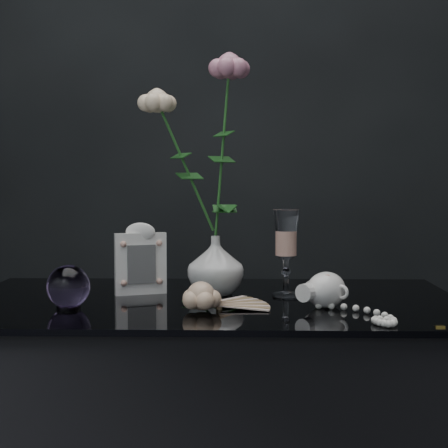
# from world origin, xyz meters

# --- Properties ---
(vase) EXTENTS (0.13, 0.13, 0.13)m
(vase) POSITION_xyz_m (0.01, 0.11, 0.83)
(vase) COLOR silver
(vase) RESTS_ON table
(wine_glass) EXTENTS (0.06, 0.06, 0.19)m
(wine_glass) POSITION_xyz_m (0.16, 0.09, 0.86)
(wine_glass) COLOR white
(wine_glass) RESTS_ON table
(picture_frame) EXTENTS (0.14, 0.13, 0.16)m
(picture_frame) POSITION_xyz_m (-0.16, 0.11, 0.84)
(picture_frame) COLOR white
(picture_frame) RESTS_ON table
(paperweight) EXTENTS (0.10, 0.10, 0.09)m
(paperweight) POSITION_xyz_m (-0.28, -0.05, 0.80)
(paperweight) COLOR #A882D3
(paperweight) RESTS_ON table
(paper_fan) EXTENTS (0.23, 0.20, 0.02)m
(paper_fan) POSITION_xyz_m (0.02, -0.06, 0.77)
(paper_fan) COLOR beige
(paper_fan) RESTS_ON table
(loose_rose) EXTENTS (0.14, 0.18, 0.06)m
(loose_rose) POSITION_xyz_m (-0.01, -0.08, 0.79)
(loose_rose) COLOR #DDB48F
(loose_rose) RESTS_ON table
(pearl_jar) EXTENTS (0.36, 0.36, 0.07)m
(pearl_jar) POSITION_xyz_m (0.23, -0.03, 0.80)
(pearl_jar) COLOR white
(pearl_jar) RESTS_ON table
(roses) EXTENTS (0.22, 0.12, 0.45)m
(roses) POSITION_xyz_m (-0.02, 0.11, 1.09)
(roses) COLOR #FFD4AA
(roses) RESTS_ON vase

